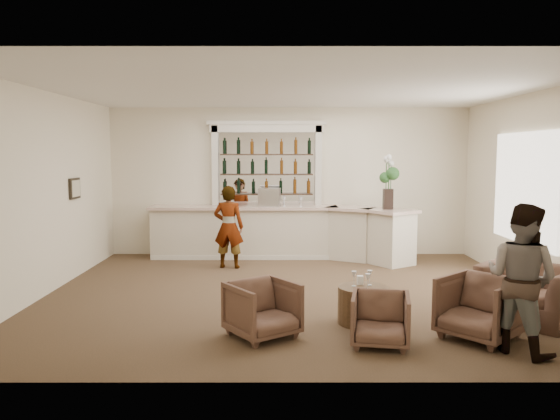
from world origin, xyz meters
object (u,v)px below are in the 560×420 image
(sommelier, at_px, (229,227))
(armchair_far, at_px, (529,293))
(flower_vase, at_px, (388,179))
(espresso_machine, at_px, (269,197))
(armchair_center, at_px, (380,319))
(armchair_left, at_px, (263,309))
(guest, at_px, (521,279))
(armchair_right, at_px, (479,308))
(bar_counter, at_px, (282,232))
(cocktail_table, at_px, (363,305))

(sommelier, xyz_separation_m, armchair_far, (4.45, -3.45, -0.45))
(sommelier, height_order, flower_vase, flower_vase)
(armchair_far, relative_size, espresso_machine, 2.59)
(armchair_center, relative_size, espresso_machine, 1.55)
(armchair_center, distance_m, armchair_far, 2.44)
(armchair_left, bearing_deg, guest, -45.42)
(armchair_far, bearing_deg, armchair_center, -112.29)
(armchair_right, height_order, espresso_machine, espresso_machine)
(bar_counter, xyz_separation_m, armchair_far, (3.38, -4.44, -0.19))
(armchair_right, bearing_deg, guest, -9.77)
(bar_counter, bearing_deg, flower_vase, -14.30)
(sommelier, bearing_deg, bar_counter, -129.27)
(sommelier, height_order, armchair_right, sommelier)
(sommelier, distance_m, guest, 6.01)
(cocktail_table, distance_m, guest, 2.06)
(armchair_right, relative_size, espresso_machine, 1.91)
(armchair_center, relative_size, armchair_far, 0.60)
(armchair_center, bearing_deg, bar_counter, 112.71)
(cocktail_table, distance_m, sommelier, 4.21)
(guest, relative_size, armchair_center, 2.49)
(armchair_far, bearing_deg, espresso_machine, 172.90)
(bar_counter, height_order, armchair_center, bar_counter)
(armchair_right, xyz_separation_m, flower_vase, (-0.23, 4.64, 1.38))
(cocktail_table, distance_m, armchair_far, 2.31)
(cocktail_table, xyz_separation_m, armchair_right, (1.34, -0.63, 0.14))
(armchair_right, bearing_deg, sommelier, 176.52)
(armchair_center, xyz_separation_m, espresso_machine, (-1.42, 5.47, 1.02))
(bar_counter, height_order, guest, guest)
(cocktail_table, distance_m, armchair_center, 0.86)
(armchair_left, height_order, armchair_far, armchair_far)
(sommelier, bearing_deg, armchair_left, 108.97)
(guest, bearing_deg, cocktail_table, 17.33)
(bar_counter, xyz_separation_m, armchair_right, (2.42, -5.20, -0.18))
(flower_vase, bearing_deg, armchair_left, -118.22)
(armchair_right, height_order, flower_vase, flower_vase)
(armchair_right, bearing_deg, cocktail_table, -158.25)
(sommelier, height_order, guest, guest)
(armchair_left, xyz_separation_m, armchair_center, (1.42, -0.30, -0.04))
(sommelier, bearing_deg, guest, 137.02)
(armchair_center, bearing_deg, sommelier, 127.29)
(bar_counter, bearing_deg, sommelier, -137.24)
(armchair_center, height_order, armchair_far, armchair_far)
(cocktail_table, xyz_separation_m, guest, (1.64, -1.08, 0.62))
(bar_counter, distance_m, flower_vase, 2.55)
(guest, height_order, armchair_left, guest)
(sommelier, distance_m, espresso_machine, 1.40)
(armchair_far, bearing_deg, cocktail_table, -132.99)
(bar_counter, relative_size, armchair_left, 7.36)
(guest, xyz_separation_m, armchair_far, (0.66, 1.22, -0.49))
(armchair_right, bearing_deg, armchair_left, -134.69)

